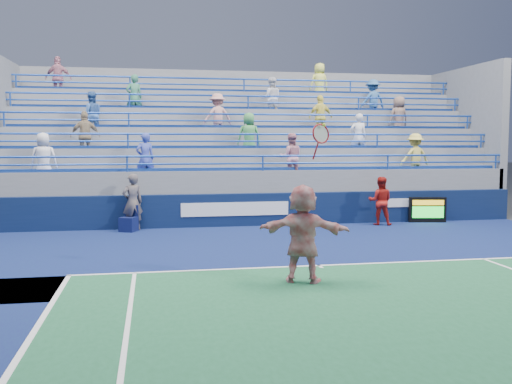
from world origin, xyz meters
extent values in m
plane|color=#333538|center=(0.00, 0.00, 0.00)|extent=(120.00, 120.00, 0.00)
cube|color=navy|center=(0.00, 2.20, 0.01)|extent=(18.00, 8.40, 0.02)
cube|color=white|center=(0.00, 0.00, 0.02)|extent=(11.00, 0.10, 0.01)
cube|color=white|center=(0.00, -0.10, 0.02)|extent=(0.08, 0.30, 0.01)
cube|color=#0A183A|center=(0.00, 6.50, 0.55)|extent=(18.00, 0.30, 1.10)
cube|color=white|center=(-1.00, 6.34, 0.60)|extent=(3.60, 0.02, 0.45)
cube|color=white|center=(5.20, 6.34, 0.70)|extent=(1.80, 0.02, 0.30)
cube|color=slate|center=(0.00, 9.45, 0.55)|extent=(18.00, 5.60, 1.10)
cube|color=slate|center=(0.00, 9.45, 0.93)|extent=(18.00, 5.60, 1.85)
cube|color=#163A9A|center=(0.00, 7.10, 1.90)|extent=(17.40, 0.45, 0.10)
cylinder|color=#204BAF|center=(0.00, 6.70, 2.35)|extent=(18.00, 0.07, 0.07)
cube|color=slate|center=(0.00, 9.95, 1.30)|extent=(18.00, 4.60, 2.60)
cube|color=#163A9A|center=(0.00, 8.10, 2.65)|extent=(17.40, 0.45, 0.10)
cylinder|color=#204BAF|center=(0.00, 7.70, 3.10)|extent=(18.00, 0.07, 0.07)
cube|color=slate|center=(0.00, 10.45, 1.68)|extent=(18.00, 3.60, 3.35)
cube|color=#163A9A|center=(0.00, 9.10, 3.40)|extent=(17.40, 0.45, 0.10)
cylinder|color=#204BAF|center=(0.00, 8.70, 3.85)|extent=(18.00, 0.07, 0.07)
cube|color=slate|center=(0.00, 10.95, 2.05)|extent=(18.00, 2.60, 4.10)
cube|color=#163A9A|center=(0.00, 10.10, 4.15)|extent=(17.40, 0.45, 0.10)
cylinder|color=#204BAF|center=(0.00, 9.70, 4.60)|extent=(18.00, 0.07, 0.07)
cube|color=slate|center=(0.00, 11.45, 2.42)|extent=(18.00, 1.60, 4.85)
cube|color=#163A9A|center=(0.00, 11.10, 4.90)|extent=(17.40, 0.45, 0.10)
cylinder|color=#204BAF|center=(0.00, 10.70, 5.35)|extent=(18.00, 0.07, 0.07)
imported|color=#3963AB|center=(-5.83, 9.10, 3.78)|extent=(0.93, 0.79, 1.70)
imported|color=#FFEF63|center=(2.74, 9.10, 3.78)|extent=(1.06, 0.60, 1.70)
imported|color=silver|center=(3.91, 8.10, 3.03)|extent=(0.66, 0.47, 1.70)
imported|color=#CA8394|center=(1.08, 7.10, 2.28)|extent=(0.90, 0.75, 1.70)
imported|color=#3947AC|center=(-3.93, 7.10, 2.28)|extent=(0.70, 0.55, 1.70)
imported|color=#E4CE58|center=(5.72, 7.10, 2.28)|extent=(1.14, 0.71, 1.70)
imported|color=#387B5B|center=(-4.33, 10.10, 4.53)|extent=(0.69, 0.53, 1.70)
imported|color=#34649D|center=(5.26, 10.10, 4.53)|extent=(1.20, 0.84, 1.70)
imported|color=#F1F860|center=(3.28, 11.10, 5.28)|extent=(0.90, 0.66, 1.70)
imported|color=#D9948C|center=(-1.26, 9.10, 3.78)|extent=(1.20, 0.83, 1.70)
imported|color=#846558|center=(5.96, 9.10, 3.78)|extent=(0.91, 0.67, 1.70)
imported|color=white|center=(1.00, 10.10, 4.53)|extent=(0.90, 0.74, 1.70)
imported|color=silver|center=(-7.15, 7.10, 2.28)|extent=(0.86, 0.58, 1.70)
imported|color=#43934C|center=(-0.24, 8.10, 3.03)|extent=(0.83, 0.54, 1.70)
imported|color=tan|center=(-5.94, 8.10, 3.03)|extent=(1.06, 0.61, 1.70)
imported|color=#C47F93|center=(-7.23, 11.10, 5.28)|extent=(1.03, 0.51, 1.70)
cube|color=black|center=(5.78, 6.15, 0.45)|extent=(1.30, 0.36, 0.89)
cube|color=gold|center=(5.78, 6.07, 0.71)|extent=(1.10, 0.02, 0.18)
cube|color=#19E533|center=(5.78, 6.07, 0.38)|extent=(1.10, 0.02, 0.40)
cube|color=#0D1441|center=(-4.46, 5.91, 0.23)|extent=(0.62, 0.62, 0.47)
cube|color=#0D1441|center=(-4.46, 6.12, 0.65)|extent=(0.45, 0.24, 0.36)
imported|color=silver|center=(-0.75, -1.37, 0.99)|extent=(1.93, 1.22, 1.99)
torus|color=#A9141B|center=(-0.40, -1.37, 2.98)|extent=(0.41, 0.23, 0.40)
cylinder|color=#A9141B|center=(-0.50, -1.37, 2.65)|extent=(0.09, 0.23, 0.36)
sphere|color=yellow|center=(-0.35, -1.42, 3.15)|extent=(0.07, 0.07, 0.07)
imported|color=#151E3A|center=(-4.33, 6.14, 0.91)|extent=(0.77, 0.64, 1.82)
imported|color=#A01712|center=(3.90, 5.86, 0.82)|extent=(0.98, 0.88, 1.65)
camera|label=1|loc=(-3.69, -12.28, 2.81)|focal=40.00mm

